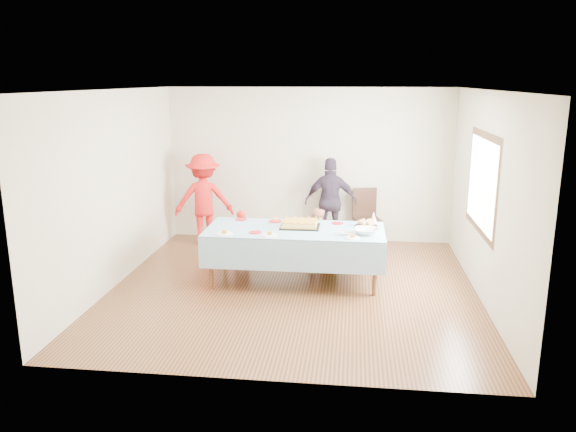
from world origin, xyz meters
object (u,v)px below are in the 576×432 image
Objects in this scene: birthday_cake at (300,224)px; dining_chair at (366,214)px; adult_left at (204,199)px; party_table at (295,233)px.

dining_chair is at bearing 62.93° from birthday_cake.
birthday_cake is 0.35× the size of adult_left.
party_table is 0.16m from birthday_cake.
party_table is 1.57× the size of adult_left.
birthday_cake is at bearing 126.26° from adult_left.
birthday_cake is 2.45m from adult_left.
adult_left is at bearing 138.69° from birthday_cake.
dining_chair is 0.62× the size of adult_left.
adult_left is (-2.81, -0.29, 0.25)m from dining_chair.
adult_left is (-1.84, 1.62, -0.03)m from birthday_cake.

